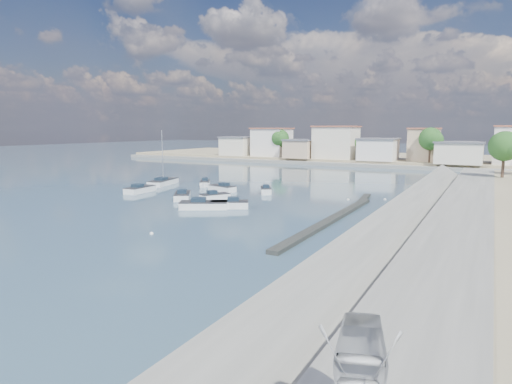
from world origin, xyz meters
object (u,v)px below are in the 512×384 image
motorboat_d (227,205)px  motorboat_h (206,205)px  motorboat_c (221,188)px  motorboat_e (141,189)px  motorboat_g (205,184)px  motorboat_f (266,190)px  sailboat (164,182)px  motorboat_b (216,197)px  motorboat_a (183,196)px

motorboat_d → motorboat_h: size_ratio=0.80×
motorboat_c → motorboat_e: 11.50m
motorboat_g → motorboat_h: (11.44, -15.67, -0.00)m
motorboat_f → sailboat: sailboat is taller
motorboat_c → motorboat_h: 13.94m
motorboat_d → motorboat_g: bearing=133.4°
motorboat_b → motorboat_d: bearing=-43.2°
motorboat_f → motorboat_g: (-11.86, 1.75, 0.00)m
motorboat_b → motorboat_h: 6.06m
motorboat_f → sailboat: (-18.97, 0.28, 0.03)m
motorboat_a → motorboat_h: size_ratio=0.86×
motorboat_h → sailboat: 23.37m
sailboat → motorboat_d: bearing=-31.8°
motorboat_c → motorboat_g: bearing=148.4°
motorboat_h → motorboat_g: bearing=126.1°
motorboat_g → sailboat: bearing=-168.4°
motorboat_a → motorboat_f: (7.25, 9.65, -0.00)m
motorboat_a → motorboat_f: 12.07m
motorboat_b → motorboat_g: bearing=131.8°
motorboat_e → motorboat_g: bearing=66.2°
motorboat_e → motorboat_h: same height
motorboat_d → motorboat_b: bearing=136.8°
motorboat_e → motorboat_h: bearing=-20.8°
motorboat_d → motorboat_h: (-1.91, -1.53, 0.00)m
motorboat_g → sailboat: (-7.12, -1.46, 0.03)m
motorboat_d → motorboat_g: 19.45m
motorboat_b → motorboat_c: 7.90m
motorboat_a → motorboat_h: (6.84, -4.28, -0.00)m
motorboat_b → motorboat_d: size_ratio=0.87×
motorboat_b → sailboat: sailboat is taller
motorboat_a → motorboat_b: size_ratio=1.24×
motorboat_f → motorboat_g: bearing=171.6°
motorboat_b → motorboat_e: (-13.32, 0.40, 0.00)m
motorboat_a → sailboat: 15.36m
motorboat_d → motorboat_h: same height
motorboat_a → motorboat_h: same height
motorboat_g → motorboat_c: bearing=-31.6°
motorboat_a → motorboat_g: (-4.60, 11.39, 0.00)m
motorboat_c → motorboat_d: same height
motorboat_g → motorboat_h: 19.40m
motorboat_a → motorboat_c: (0.61, 8.19, 0.00)m
motorboat_b → motorboat_a: bearing=-163.8°
motorboat_b → motorboat_g: 13.56m
motorboat_h → motorboat_b: bearing=113.3°
motorboat_c → motorboat_f: (6.65, 1.45, -0.00)m
motorboat_e → motorboat_g: size_ratio=1.38×
motorboat_f → motorboat_e: bearing=-153.7°
motorboat_c → sailboat: size_ratio=0.55×
motorboat_e → sailboat: bearing=109.0°
motorboat_c → sailboat: (-12.33, 1.74, 0.03)m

